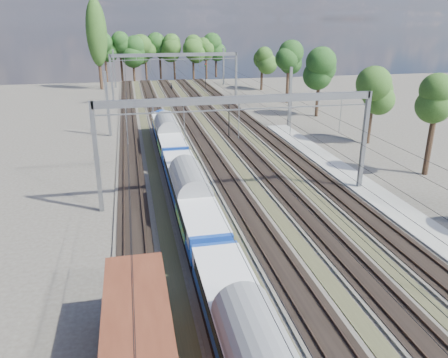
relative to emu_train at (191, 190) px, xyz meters
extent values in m
cube|color=#47423A|center=(-4.50, 17.83, -2.27)|extent=(3.00, 130.00, 0.15)
cube|color=black|center=(-4.50, 17.83, -2.18)|extent=(2.50, 130.00, 0.06)
cube|color=#473326|center=(-5.22, 17.83, -2.08)|extent=(0.08, 130.00, 0.14)
cube|color=#473326|center=(-3.78, 17.83, -2.08)|extent=(0.08, 130.00, 0.14)
cube|color=#47423A|center=(0.00, 17.83, -2.27)|extent=(3.00, 130.00, 0.15)
cube|color=black|center=(0.00, 17.83, -2.18)|extent=(2.50, 130.00, 0.06)
cube|color=#473326|center=(-0.72, 17.83, -2.08)|extent=(0.08, 130.00, 0.14)
cube|color=#473326|center=(0.72, 17.83, -2.08)|extent=(0.08, 130.00, 0.14)
cube|color=#47423A|center=(4.50, 17.83, -2.27)|extent=(3.00, 130.00, 0.15)
cube|color=black|center=(4.50, 17.83, -2.18)|extent=(2.50, 130.00, 0.06)
cube|color=#473326|center=(3.78, 17.83, -2.08)|extent=(0.08, 130.00, 0.14)
cube|color=#473326|center=(5.22, 17.83, -2.08)|extent=(0.08, 130.00, 0.14)
cube|color=#47423A|center=(9.00, 17.83, -2.27)|extent=(3.00, 130.00, 0.15)
cube|color=black|center=(9.00, 17.83, -2.18)|extent=(2.50, 130.00, 0.06)
cube|color=#473326|center=(8.28, 17.83, -2.08)|extent=(0.08, 130.00, 0.14)
cube|color=#473326|center=(9.72, 17.83, -2.08)|extent=(0.08, 130.00, 0.14)
cube|color=#47423A|center=(13.50, 17.83, -2.27)|extent=(3.00, 130.00, 0.15)
cube|color=black|center=(13.50, 17.83, -2.18)|extent=(2.50, 130.00, 0.06)
cube|color=#473326|center=(12.78, 17.83, -2.08)|extent=(0.08, 130.00, 0.14)
cube|color=#473326|center=(14.22, 17.83, -2.08)|extent=(0.08, 130.00, 0.14)
cube|color=#393725|center=(-2.25, 17.83, -2.32)|extent=(1.10, 130.00, 0.05)
cube|color=#393725|center=(2.25, 17.83, -2.32)|extent=(1.10, 130.00, 0.05)
cube|color=#393725|center=(6.75, 17.83, -2.32)|extent=(1.10, 130.00, 0.05)
cube|color=#393725|center=(11.25, 17.83, -2.32)|extent=(1.10, 130.00, 0.05)
cube|color=gray|center=(16.50, -7.17, -2.20)|extent=(3.00, 70.00, 0.30)
cube|color=gray|center=(-7.00, 2.83, 2.15)|extent=(0.35, 0.35, 9.00)
cube|color=gray|center=(16.00, 2.83, 2.15)|extent=(0.35, 0.35, 9.00)
cube|color=gray|center=(4.50, 2.83, 6.35)|extent=(23.00, 0.35, 0.60)
cube|color=gray|center=(-7.00, 50.83, 2.15)|extent=(0.35, 0.35, 9.00)
cube|color=gray|center=(16.00, 50.83, 2.15)|extent=(0.35, 0.35, 9.00)
cube|color=gray|center=(4.50, 50.83, 6.35)|extent=(23.00, 0.35, 0.60)
cube|color=gray|center=(-7.00, 27.83, 1.90)|extent=(0.35, 0.35, 8.50)
cube|color=gray|center=(-7.00, 72.83, 1.90)|extent=(0.35, 0.35, 8.50)
cube|color=gray|center=(18.30, 27.83, 1.90)|extent=(0.35, 0.35, 8.50)
cube|color=gray|center=(18.30, 72.83, 1.90)|extent=(0.35, 0.35, 8.50)
cylinder|color=black|center=(-4.50, 17.83, 3.15)|extent=(0.03, 130.00, 0.03)
cylinder|color=black|center=(-4.50, 17.83, 4.25)|extent=(0.03, 130.00, 0.03)
cylinder|color=black|center=(0.00, 17.83, 3.15)|extent=(0.03, 130.00, 0.03)
cylinder|color=black|center=(0.00, 17.83, 4.25)|extent=(0.03, 130.00, 0.03)
cylinder|color=black|center=(4.50, 17.83, 3.15)|extent=(0.03, 130.00, 0.03)
cylinder|color=black|center=(4.50, 17.83, 4.25)|extent=(0.03, 130.00, 0.03)
cylinder|color=black|center=(9.00, 17.83, 3.15)|extent=(0.03, 130.00, 0.03)
cylinder|color=black|center=(9.00, 17.83, 4.25)|extent=(0.03, 130.00, 0.03)
cylinder|color=black|center=(13.50, 17.83, 3.15)|extent=(0.03, 130.00, 0.03)
cylinder|color=black|center=(13.50, 17.83, 4.25)|extent=(0.03, 130.00, 0.03)
cylinder|color=black|center=(-9.22, 82.91, 0.94)|extent=(0.56, 0.56, 6.58)
sphere|color=#1B3A15|center=(-9.22, 82.91, 6.20)|extent=(4.87, 4.87, 4.87)
cylinder|color=black|center=(-6.56, 86.33, 1.28)|extent=(0.56, 0.56, 7.26)
sphere|color=#1B3A15|center=(-6.56, 86.33, 7.09)|extent=(5.18, 5.18, 5.18)
cylinder|color=black|center=(-2.09, 86.33, 0.72)|extent=(0.56, 0.56, 6.14)
sphere|color=#1B3A15|center=(-2.09, 86.33, 5.63)|extent=(4.35, 4.35, 4.35)
cylinder|color=black|center=(0.64, 86.22, 1.17)|extent=(0.56, 0.56, 7.03)
sphere|color=#1B3A15|center=(0.64, 86.22, 6.79)|extent=(4.37, 4.37, 4.37)
cylinder|color=black|center=(5.34, 84.97, 0.71)|extent=(0.56, 0.56, 6.10)
sphere|color=#1B3A15|center=(5.34, 84.97, 5.59)|extent=(5.07, 5.07, 5.07)
cylinder|color=black|center=(8.88, 85.24, 1.22)|extent=(0.56, 0.56, 7.13)
sphere|color=#1B3A15|center=(8.88, 85.24, 6.92)|extent=(4.16, 4.16, 4.16)
cylinder|color=black|center=(12.12, 85.15, 0.47)|extent=(0.56, 0.56, 5.62)
sphere|color=#1B3A15|center=(12.12, 85.15, 4.96)|extent=(4.43, 4.43, 4.43)
cylinder|color=black|center=(15.48, 82.86, 0.42)|extent=(0.56, 0.56, 5.53)
sphere|color=#1B3A15|center=(15.48, 82.86, 4.84)|extent=(5.25, 5.25, 5.25)
cylinder|color=black|center=(18.75, 84.89, 0.92)|extent=(0.56, 0.56, 6.53)
sphere|color=#1B3A15|center=(18.75, 84.89, 6.15)|extent=(5.29, 5.29, 5.29)
cylinder|color=black|center=(25.34, 5.66, 0.23)|extent=(0.56, 0.56, 5.16)
sphere|color=#1B3A15|center=(25.34, 5.66, 4.36)|extent=(4.35, 4.35, 4.35)
cylinder|color=black|center=(25.67, 17.18, 1.04)|extent=(0.56, 0.56, 6.76)
sphere|color=#1B3A15|center=(25.67, 17.18, 6.45)|extent=(3.30, 3.30, 3.30)
cylinder|color=black|center=(24.97, 34.23, 0.94)|extent=(0.56, 0.56, 6.58)
sphere|color=#1B3A15|center=(24.97, 34.23, 6.21)|extent=(4.16, 4.16, 4.16)
cylinder|color=black|center=(24.18, 45.16, 0.25)|extent=(0.56, 0.56, 5.20)
sphere|color=#1B3A15|center=(24.18, 45.16, 4.41)|extent=(4.58, 4.58, 4.58)
cylinder|color=black|center=(25.73, 59.50, 0.65)|extent=(0.56, 0.56, 6.00)
sphere|color=#1B3A15|center=(25.73, 59.50, 5.45)|extent=(4.09, 4.09, 4.09)
cylinder|color=black|center=(-10.00, 70.83, 5.65)|extent=(0.70, 0.70, 16.00)
ellipsoid|color=#284D19|center=(-10.00, 70.83, 9.65)|extent=(4.40, 4.40, 14.08)
cube|color=black|center=(0.00, -12.31, -1.83)|extent=(1.87, 2.80, 0.75)
cube|color=black|center=(0.00, -6.11, -1.83)|extent=(1.87, 2.80, 0.75)
cube|color=black|center=(0.00, 6.96, -1.83)|extent=(1.87, 2.80, 0.75)
cube|color=#10429A|center=(0.00, 0.43, -0.43)|extent=(2.61, 18.67, 1.77)
cube|color=silver|center=(0.00, 0.43, 0.03)|extent=(2.69, 17.93, 0.89)
cube|color=black|center=(1.35, 0.43, 0.03)|extent=(0.04, 15.87, 0.65)
cube|color=#F4F00C|center=(0.00, -3.68, -0.90)|extent=(2.71, 5.23, 0.65)
cylinder|color=gray|center=(0.00, 0.43, 0.45)|extent=(2.65, 18.67, 2.65)
cube|color=black|center=(0.00, 13.17, -1.83)|extent=(1.87, 2.80, 0.75)
cube|color=black|center=(0.00, 26.24, -1.83)|extent=(1.87, 2.80, 0.75)
cube|color=#10429A|center=(0.00, 19.70, -0.43)|extent=(2.61, 18.67, 1.77)
cube|color=silver|center=(0.00, 19.70, 0.03)|extent=(2.69, 17.93, 0.89)
cube|color=black|center=(1.35, 19.70, 0.03)|extent=(0.04, 15.87, 0.65)
cube|color=#F4F00C|center=(0.00, 15.59, -0.90)|extent=(2.71, 5.23, 0.65)
cylinder|color=gray|center=(0.00, 19.70, 0.45)|extent=(2.65, 18.67, 2.65)
cube|color=black|center=(-4.50, -13.41, -1.87)|extent=(1.92, 2.50, 0.67)
cube|color=#4C2014|center=(-4.50, -18.12, 1.20)|extent=(2.78, 13.44, 0.12)
imported|color=black|center=(5.12, 66.45, -1.53)|extent=(0.53, 0.67, 1.63)
cylinder|color=black|center=(8.20, 22.65, -0.05)|extent=(0.13, 0.13, 4.60)
cube|color=black|center=(8.20, 22.65, 2.58)|extent=(0.34, 0.24, 0.64)
sphere|color=red|center=(8.20, 22.53, 2.76)|extent=(0.15, 0.15, 0.15)
sphere|color=#0C9919|center=(8.20, 22.53, 2.44)|extent=(0.15, 0.15, 0.15)
cylinder|color=black|center=(12.91, 66.99, 0.08)|extent=(0.14, 0.14, 4.85)
cube|color=black|center=(12.91, 66.99, 2.84)|extent=(0.36, 0.24, 0.68)
sphere|color=red|center=(12.91, 66.86, 3.04)|extent=(0.16, 0.16, 0.16)
sphere|color=#0C9919|center=(12.91, 66.86, 2.70)|extent=(0.16, 0.16, 0.16)
camera|label=1|loc=(-4.13, -31.26, 12.45)|focal=35.00mm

